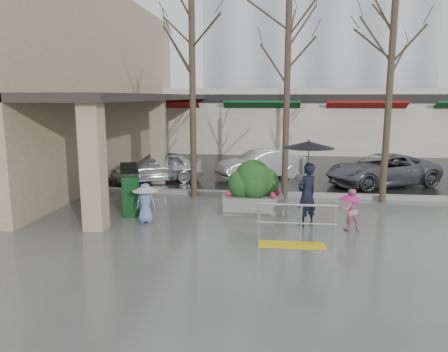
% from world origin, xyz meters
% --- Properties ---
extents(ground, '(120.00, 120.00, 0.00)m').
position_xyz_m(ground, '(0.00, 0.00, 0.00)').
color(ground, '#51514F').
rests_on(ground, ground).
extents(street_asphalt, '(120.00, 36.00, 0.01)m').
position_xyz_m(street_asphalt, '(0.00, 22.00, 0.01)').
color(street_asphalt, black).
rests_on(street_asphalt, ground).
extents(curb, '(120.00, 0.30, 0.15)m').
position_xyz_m(curb, '(0.00, 4.00, 0.07)').
color(curb, gray).
rests_on(curb, ground).
extents(near_building, '(6.00, 18.00, 8.00)m').
position_xyz_m(near_building, '(-9.00, 8.00, 4.00)').
color(near_building, tan).
rests_on(near_building, ground).
extents(canopy_slab, '(2.80, 18.00, 0.25)m').
position_xyz_m(canopy_slab, '(-4.80, 8.00, 3.62)').
color(canopy_slab, '#2D2823').
rests_on(canopy_slab, pillar_front).
extents(pillar_front, '(0.55, 0.55, 3.50)m').
position_xyz_m(pillar_front, '(-3.90, -0.50, 1.75)').
color(pillar_front, tan).
rests_on(pillar_front, ground).
extents(pillar_back, '(0.55, 0.55, 3.50)m').
position_xyz_m(pillar_back, '(-3.90, 6.00, 1.75)').
color(pillar_back, tan).
rests_on(pillar_back, ground).
extents(storefront_row, '(34.00, 6.74, 4.00)m').
position_xyz_m(storefront_row, '(2.00, 17.97, 2.01)').
color(storefront_row, beige).
rests_on(storefront_row, ground).
extents(handrail, '(1.90, 0.50, 1.03)m').
position_xyz_m(handrail, '(1.36, -1.20, 0.38)').
color(handrail, yellow).
rests_on(handrail, ground).
extents(tree_west, '(3.20, 3.20, 6.80)m').
position_xyz_m(tree_west, '(-2.00, 3.60, 5.08)').
color(tree_west, '#382B21').
rests_on(tree_west, ground).
extents(tree_midwest, '(3.20, 3.20, 7.00)m').
position_xyz_m(tree_midwest, '(1.20, 3.60, 5.23)').
color(tree_midwest, '#382B21').
rests_on(tree_midwest, ground).
extents(tree_mideast, '(3.20, 3.20, 6.50)m').
position_xyz_m(tree_mideast, '(4.50, 3.60, 4.86)').
color(tree_mideast, '#382B21').
rests_on(tree_mideast, ground).
extents(woman, '(1.40, 1.40, 2.39)m').
position_xyz_m(woman, '(1.74, 0.46, 1.47)').
color(woman, black).
rests_on(woman, ground).
extents(child_pink, '(0.62, 0.60, 1.14)m').
position_xyz_m(child_pink, '(2.87, 0.19, 0.64)').
color(child_pink, pink).
rests_on(child_pink, ground).
extents(child_blue, '(0.74, 0.74, 1.14)m').
position_xyz_m(child_blue, '(-2.76, 0.28, 0.70)').
color(child_blue, '#6883B8').
rests_on(child_blue, ground).
extents(planter, '(1.97, 1.17, 1.63)m').
position_xyz_m(planter, '(0.20, 1.82, 0.78)').
color(planter, gray).
rests_on(planter, ground).
extents(news_boxes, '(1.32, 2.39, 1.32)m').
position_xyz_m(news_boxes, '(-3.72, 1.76, 0.66)').
color(news_boxes, '#0C3815').
rests_on(news_boxes, ground).
extents(car_a, '(3.99, 2.78, 1.26)m').
position_xyz_m(car_a, '(-4.05, 6.25, 0.63)').
color(car_a, '#B5B6BB').
rests_on(car_a, ground).
extents(car_b, '(3.96, 3.14, 1.26)m').
position_xyz_m(car_b, '(0.25, 7.40, 0.63)').
color(car_b, silver).
rests_on(car_b, ground).
extents(car_c, '(4.99, 3.73, 1.26)m').
position_xyz_m(car_c, '(5.11, 6.49, 0.63)').
color(car_c, '#5A5C62').
rests_on(car_c, ground).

